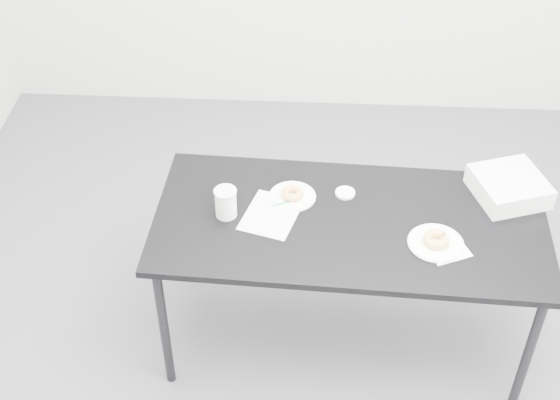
# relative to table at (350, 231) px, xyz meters

# --- Properties ---
(floor) EXTENTS (4.00, 4.00, 0.00)m
(floor) POSITION_rel_table_xyz_m (-0.17, -0.01, -0.69)
(floor) COLOR #525157
(floor) RESTS_ON ground
(table) EXTENTS (1.66, 0.83, 0.74)m
(table) POSITION_rel_table_xyz_m (0.00, 0.00, 0.00)
(table) COLOR black
(table) RESTS_ON floor
(scorecard) EXTENTS (0.28, 0.32, 0.00)m
(scorecard) POSITION_rel_table_xyz_m (-0.33, 0.02, 0.06)
(scorecard) COLOR white
(scorecard) RESTS_ON table
(logo_patch) EXTENTS (0.05, 0.05, 0.00)m
(logo_patch) POSITION_rel_table_xyz_m (-0.25, 0.10, 0.06)
(logo_patch) COLOR green
(logo_patch) RESTS_ON scorecard
(pen) EXTENTS (0.12, 0.06, 0.01)m
(pen) POSITION_rel_table_xyz_m (-0.27, 0.10, 0.06)
(pen) COLOR #0B8042
(pen) RESTS_ON scorecard
(napkin) EXTENTS (0.21, 0.21, 0.00)m
(napkin) POSITION_rel_table_xyz_m (0.38, -0.14, 0.06)
(napkin) COLOR white
(napkin) RESTS_ON table
(plate_near) EXTENTS (0.22, 0.22, 0.01)m
(plate_near) POSITION_rel_table_xyz_m (0.34, -0.12, 0.06)
(plate_near) COLOR white
(plate_near) RESTS_ON napkin
(donut_near) EXTENTS (0.13, 0.13, 0.04)m
(donut_near) POSITION_rel_table_xyz_m (0.34, -0.12, 0.08)
(donut_near) COLOR gold
(donut_near) RESTS_ON plate_near
(plate_far) EXTENTS (0.20, 0.20, 0.01)m
(plate_far) POSITION_rel_table_xyz_m (-0.25, 0.14, 0.06)
(plate_far) COLOR white
(plate_far) RESTS_ON table
(donut_far) EXTENTS (0.11, 0.11, 0.03)m
(donut_far) POSITION_rel_table_xyz_m (-0.25, 0.14, 0.08)
(donut_far) COLOR gold
(donut_far) RESTS_ON plate_far
(coffee_cup) EXTENTS (0.09, 0.09, 0.13)m
(coffee_cup) POSITION_rel_table_xyz_m (-0.52, 0.01, 0.12)
(coffee_cup) COLOR white
(coffee_cup) RESTS_ON table
(cup_lid) EXTENTS (0.09, 0.09, 0.01)m
(cup_lid) POSITION_rel_table_xyz_m (-0.02, 0.17, 0.06)
(cup_lid) COLOR white
(cup_lid) RESTS_ON table
(bakery_box) EXTENTS (0.35, 0.35, 0.09)m
(bakery_box) POSITION_rel_table_xyz_m (0.67, 0.20, 0.10)
(bakery_box) COLOR silver
(bakery_box) RESTS_ON table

